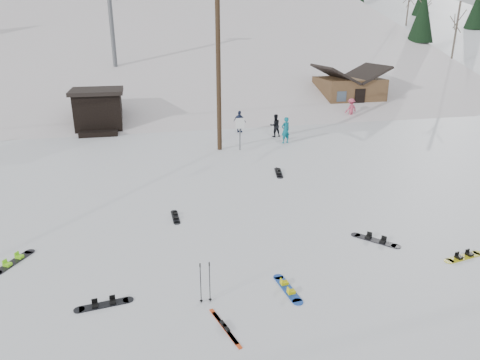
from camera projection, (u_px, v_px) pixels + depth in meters
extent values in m
plane|color=white|center=(245.00, 290.00, 11.28)|extent=(200.00, 200.00, 0.00)
cube|color=silver|center=(158.00, 157.00, 65.72)|extent=(60.00, 85.24, 65.97)
cube|color=white|center=(397.00, 144.00, 69.13)|extent=(45.66, 93.98, 54.59)
cylinder|color=#3A2819|center=(218.00, 69.00, 23.07)|extent=(0.26, 0.26, 9.00)
cylinder|color=#595B60|center=(240.00, 135.00, 24.14)|extent=(0.07, 0.07, 1.80)
cube|color=white|center=(240.00, 123.00, 23.88)|extent=(0.50, 0.04, 0.60)
cube|color=black|center=(99.00, 111.00, 29.03)|extent=(3.00, 3.00, 2.50)
cube|color=black|center=(97.00, 91.00, 28.58)|extent=(3.40, 3.40, 0.25)
cube|color=black|center=(99.00, 133.00, 27.75)|extent=(2.40, 1.20, 0.30)
cylinder|color=#595B60|center=(111.00, 20.00, 35.52)|extent=(0.36, 0.36, 8.00)
cube|color=brown|center=(348.00, 94.00, 36.14)|extent=(5.00, 4.00, 2.70)
cube|color=black|center=(335.00, 74.00, 35.28)|extent=(2.69, 4.40, 1.43)
cube|color=black|center=(365.00, 73.00, 35.87)|extent=(2.69, 4.40, 1.43)
cube|color=black|center=(359.00, 101.00, 34.37)|extent=(0.90, 0.06, 1.90)
cube|color=#1B48B4|center=(288.00, 289.00, 11.30)|extent=(0.39, 1.23, 0.02)
cylinder|color=#1B48B4|center=(278.00, 277.00, 11.84)|extent=(0.28, 0.28, 0.02)
cylinder|color=#1B48B4|center=(298.00, 302.00, 10.76)|extent=(0.28, 0.28, 0.02)
cube|color=#D7CB0B|center=(284.00, 283.00, 11.48)|extent=(0.21, 0.17, 0.08)
cube|color=#D7CB0B|center=(291.00, 292.00, 11.09)|extent=(0.21, 0.17, 0.08)
cube|color=#BB3A13|center=(226.00, 330.00, 9.77)|extent=(0.44, 1.39, 0.02)
cube|color=black|center=(226.00, 328.00, 9.76)|extent=(0.13, 0.26, 0.06)
cube|color=#BB3A13|center=(223.00, 326.00, 9.89)|extent=(0.44, 1.39, 0.02)
cube|color=black|center=(223.00, 324.00, 9.88)|extent=(0.13, 0.26, 0.06)
cylinder|color=black|center=(201.00, 284.00, 10.58)|extent=(0.02, 0.02, 1.09)
cylinder|color=black|center=(201.00, 301.00, 10.74)|extent=(0.08, 0.08, 0.01)
cylinder|color=black|center=(200.00, 265.00, 10.40)|extent=(0.03, 0.03, 0.10)
cylinder|color=black|center=(210.00, 283.00, 10.63)|extent=(0.02, 0.02, 1.09)
cylinder|color=black|center=(210.00, 299.00, 10.79)|extent=(0.08, 0.08, 0.01)
cylinder|color=black|center=(209.00, 264.00, 10.45)|extent=(0.03, 0.03, 0.10)
cube|color=black|center=(104.00, 305.00, 10.65)|extent=(1.20, 0.41, 0.02)
cylinder|color=black|center=(128.00, 300.00, 10.84)|extent=(0.27, 0.27, 0.02)
cylinder|color=black|center=(79.00, 310.00, 10.45)|extent=(0.27, 0.27, 0.02)
cube|color=black|center=(113.00, 301.00, 10.70)|extent=(0.17, 0.21, 0.08)
cube|color=black|center=(95.00, 305.00, 10.56)|extent=(0.17, 0.21, 0.08)
cube|color=black|center=(175.00, 217.00, 15.64)|extent=(0.26, 1.07, 0.02)
cylinder|color=black|center=(174.00, 211.00, 16.12)|extent=(0.24, 0.24, 0.02)
cylinder|color=black|center=(177.00, 223.00, 15.15)|extent=(0.24, 0.24, 0.02)
cube|color=black|center=(175.00, 214.00, 15.80)|extent=(0.18, 0.13, 0.07)
cube|color=black|center=(176.00, 218.00, 15.45)|extent=(0.18, 0.13, 0.07)
cube|color=black|center=(14.00, 262.00, 12.60)|extent=(0.90, 1.27, 0.03)
cylinder|color=black|center=(30.00, 252.00, 13.19)|extent=(0.30, 0.30, 0.03)
cube|color=#85F01C|center=(19.00, 257.00, 12.80)|extent=(0.26, 0.24, 0.08)
cube|color=#85F01C|center=(7.00, 264.00, 12.37)|extent=(0.26, 0.24, 0.08)
cube|color=black|center=(375.00, 240.00, 13.90)|extent=(1.09, 1.23, 0.03)
cylinder|color=black|center=(396.00, 246.00, 13.52)|extent=(0.31, 0.31, 0.03)
cylinder|color=black|center=(356.00, 235.00, 14.28)|extent=(0.31, 0.31, 0.03)
cube|color=black|center=(383.00, 241.00, 13.74)|extent=(0.28, 0.27, 0.09)
cube|color=black|center=(368.00, 237.00, 14.01)|extent=(0.28, 0.27, 0.09)
cube|color=gold|center=(464.00, 257.00, 12.89)|extent=(1.25, 0.49, 0.03)
cylinder|color=gold|center=(478.00, 253.00, 13.12)|extent=(0.28, 0.28, 0.03)
cylinder|color=gold|center=(449.00, 261.00, 12.66)|extent=(0.28, 0.28, 0.03)
cube|color=black|center=(469.00, 254.00, 12.95)|extent=(0.18, 0.22, 0.08)
cube|color=black|center=(459.00, 257.00, 12.79)|extent=(0.18, 0.22, 0.08)
cube|color=black|center=(279.00, 173.00, 20.46)|extent=(0.58, 1.34, 0.03)
cylinder|color=black|center=(277.00, 169.00, 21.08)|extent=(0.30, 0.30, 0.03)
cylinder|color=black|center=(280.00, 177.00, 19.84)|extent=(0.30, 0.30, 0.03)
cube|color=black|center=(278.00, 170.00, 20.66)|extent=(0.24, 0.20, 0.09)
cube|color=black|center=(279.00, 173.00, 20.22)|extent=(0.24, 0.20, 0.09)
imported|color=#0B6576|center=(286.00, 130.00, 25.68)|extent=(0.66, 0.54, 1.58)
imported|color=black|center=(275.00, 125.00, 27.28)|extent=(0.75, 0.60, 1.44)
imported|color=#C94763|center=(351.00, 109.00, 32.60)|extent=(1.14, 0.84, 1.58)
imported|color=#1A2342|center=(240.00, 122.00, 28.39)|extent=(0.90, 0.77, 1.45)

